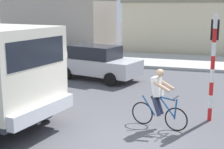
# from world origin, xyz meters

# --- Properties ---
(ground_plane) EXTENTS (120.00, 120.00, 0.00)m
(ground_plane) POSITION_xyz_m (0.00, 0.00, 0.00)
(ground_plane) COLOR #4C4C51
(sidewalk_far) EXTENTS (80.00, 5.00, 0.16)m
(sidewalk_far) POSITION_xyz_m (0.00, 12.60, 0.08)
(sidewalk_far) COLOR #ADADA8
(sidewalk_far) RESTS_ON ground
(cyclist) EXTENTS (1.69, 0.59, 1.72)m
(cyclist) POSITION_xyz_m (0.65, 1.26, 0.86)
(cyclist) COLOR black
(cyclist) RESTS_ON ground
(traffic_light_pole) EXTENTS (0.24, 0.43, 3.20)m
(traffic_light_pole) POSITION_xyz_m (2.05, 2.41, 2.07)
(traffic_light_pole) COLOR red
(traffic_light_pole) RESTS_ON ground
(car_red_near) EXTENTS (4.30, 2.64, 1.60)m
(car_red_near) POSITION_xyz_m (-3.23, 6.73, 0.82)
(car_red_near) COLOR #B7B7BC
(car_red_near) RESTS_ON ground
(car_white_mid) EXTENTS (4.21, 2.32, 1.60)m
(car_white_mid) POSITION_xyz_m (-8.41, 7.32, 0.82)
(car_white_mid) COLOR gold
(car_white_mid) RESTS_ON ground
(building_corner_left) EXTENTS (8.58, 6.34, 4.26)m
(building_corner_left) POSITION_xyz_m (-11.29, 19.52, 2.14)
(building_corner_left) COLOR #9E9389
(building_corner_left) RESTS_ON ground
(building_mid_block) EXTENTS (12.07, 7.51, 3.82)m
(building_mid_block) POSITION_xyz_m (1.37, 19.20, 1.91)
(building_mid_block) COLOR beige
(building_mid_block) RESTS_ON ground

